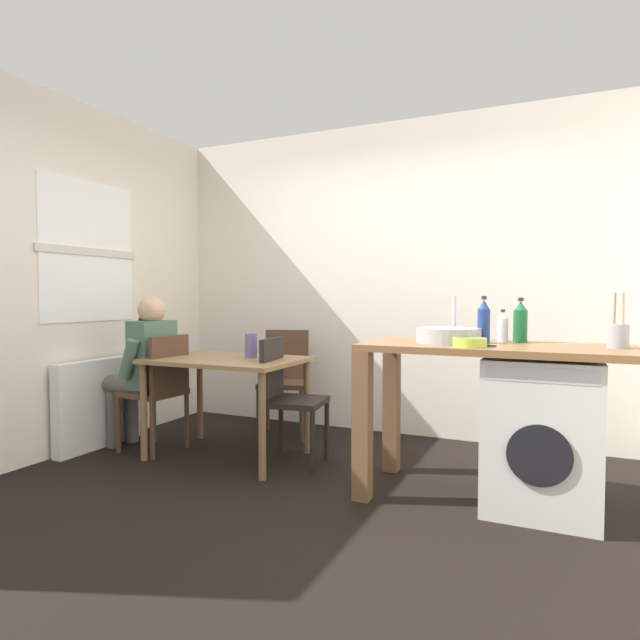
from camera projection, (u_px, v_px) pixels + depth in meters
ground_plane at (312, 501)px, 3.13m from camera, size 5.46×5.46×0.00m
wall_back at (398, 279)px, 4.66m from camera, size 4.60×0.10×2.70m
wall_window_side at (52, 276)px, 3.97m from camera, size 0.12×3.80×2.70m
radiator at (99, 403)px, 4.23m from camera, size 0.10×0.80×0.70m
dining_table at (227, 371)px, 3.97m from camera, size 1.10×0.76×0.74m
chair_person_seat at (160, 386)px, 4.11m from camera, size 0.43×0.43×0.90m
chair_opposite at (286, 393)px, 3.81m from camera, size 0.45×0.45×0.90m
chair_spare_by_wall at (285, 376)px, 4.64m from camera, size 0.51×0.51×0.90m
seated_person at (144, 364)px, 4.18m from camera, size 0.51×0.52×1.20m
kitchen_counter at (457, 370)px, 3.18m from camera, size 1.50×0.68×0.92m
washing_machine at (542, 433)px, 2.99m from camera, size 0.60×0.61×0.86m
sink_basin at (448, 335)px, 3.19m from camera, size 0.38×0.38×0.09m
tap at (454, 318)px, 3.35m from camera, size 0.02×0.02×0.28m
bottle_tall_green at (484, 322)px, 3.18m from camera, size 0.07×0.07×0.28m
bottle_squat_brown at (503, 327)px, 3.28m from camera, size 0.06×0.06×0.20m
bottle_clear_small at (520, 322)px, 3.23m from camera, size 0.08×0.08×0.27m
mixing_bowl at (470, 342)px, 2.94m from camera, size 0.18×0.18×0.05m
utensil_crock at (618, 335)px, 2.86m from camera, size 0.11×0.11×0.30m
vase at (251, 345)px, 3.99m from camera, size 0.09×0.09×0.18m
scissors at (483, 345)px, 3.01m from camera, size 0.15×0.06×0.01m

